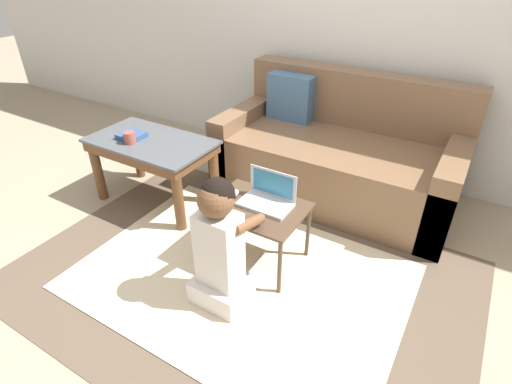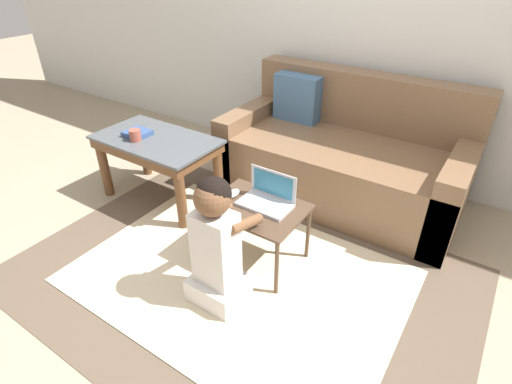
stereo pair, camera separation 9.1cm
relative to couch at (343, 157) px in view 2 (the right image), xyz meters
name	(u,v)px [view 2 (the right image)]	position (x,y,z in m)	size (l,w,h in m)	color
ground_plane	(231,269)	(-0.18, -1.19, -0.30)	(16.00, 16.00, 0.00)	gray
wall_back	(361,11)	(-0.18, 0.47, 0.95)	(9.00, 0.06, 2.50)	silver
area_rug	(239,276)	(-0.10, -1.21, -0.30)	(2.56, 1.82, 0.01)	brown
couch	(343,157)	(0.00, 0.00, 0.00)	(1.74, 0.89, 0.87)	brown
coffee_table	(157,149)	(-1.09, -0.83, 0.11)	(0.89, 0.51, 0.50)	#4C5156
laptop_desk	(257,213)	(-0.10, -1.02, 0.04)	(0.55, 0.41, 0.39)	#4C3828
laptop	(267,200)	(-0.07, -0.97, 0.12)	(0.30, 0.18, 0.19)	#B7BCC6
computer_mouse	(233,194)	(-0.28, -1.01, 0.11)	(0.06, 0.11, 0.03)	silver
person_seated	(216,244)	(-0.10, -1.40, 0.07)	(0.28, 0.38, 0.76)	silver
cup_on_table	(135,135)	(-1.18, -0.93, 0.23)	(0.08, 0.08, 0.08)	#994C3D
book_on_table	(137,133)	(-1.23, -0.87, 0.21)	(0.17, 0.16, 0.04)	#334C7F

